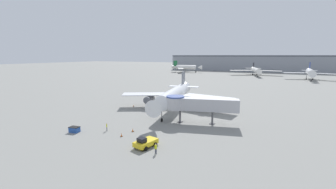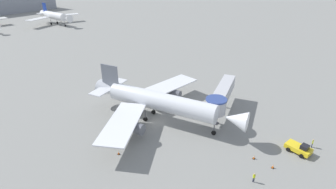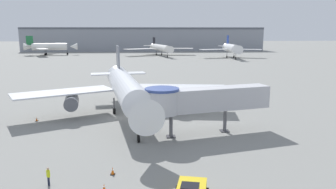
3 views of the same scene
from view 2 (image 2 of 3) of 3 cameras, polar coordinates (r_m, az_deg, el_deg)
The scene contains 10 objects.
ground_plane at distance 54.39m, azimuth -2.36°, elevation -5.97°, with size 800.00×800.00×0.00m, color gray.
main_airplane at distance 52.99m, azimuth -2.24°, elevation -1.54°, with size 33.19×32.84×10.18m.
jet_bridge at distance 55.84m, azimuth 11.48°, elevation -0.39°, with size 16.07×6.74×6.14m.
pushback_tug_yellow at distance 51.06m, azimuth 26.65°, elevation -10.40°, with size 3.21×4.51×1.87m.
traffic_cone_port_wing at distance 46.43m, azimuth -10.70°, elevation -12.35°, with size 0.40×0.40×0.67m.
traffic_cone_apron_front at distance 46.14m, azimuth 21.88°, elevation -14.31°, with size 0.43×0.43×0.71m.
traffic_cone_near_nose at distance 46.96m, azimuth 18.21°, elevation -12.82°, with size 0.43×0.43×0.72m.
ground_crew_marshaller at distance 42.38m, azimuth 18.22°, elevation -16.69°, with size 0.34×0.35×1.61m.
ground_crew_wing_walker at distance 53.31m, azimuth 28.97°, elevation -9.15°, with size 0.33×0.22×1.68m.
background_jet_blue_tail at distance 162.50m, azimuth -23.48°, elevation 15.45°, with size 31.15×27.74×10.85m.
Camera 2 is at (-35.71, -29.25, 28.76)m, focal length 28.00 mm.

